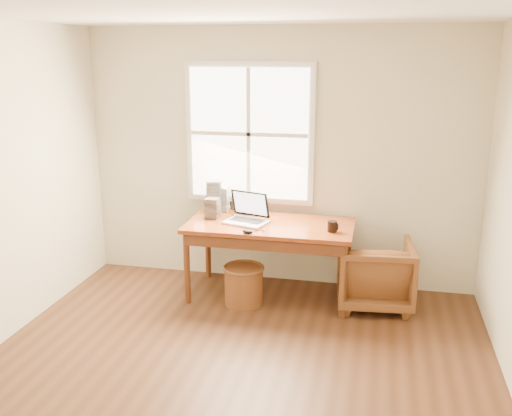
{
  "coord_description": "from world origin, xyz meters",
  "views": [
    {
      "loc": [
        1.0,
        -3.36,
        2.35
      ],
      "look_at": [
        -0.11,
        1.65,
        0.94
      ],
      "focal_mm": 40.0,
      "sensor_mm": 36.0,
      "label": 1
    }
  ],
  "objects_px": {
    "armchair": "(375,273)",
    "cd_stack_a": "(223,199)",
    "coffee_mug": "(332,226)",
    "wicker_stool": "(244,286)",
    "laptop": "(246,208)",
    "desk": "(270,225)"
  },
  "relations": [
    {
      "from": "armchair",
      "to": "laptop",
      "type": "distance_m",
      "value": 1.37
    },
    {
      "from": "armchair",
      "to": "cd_stack_a",
      "type": "bearing_deg",
      "value": -17.54
    },
    {
      "from": "wicker_stool",
      "to": "armchair",
      "type": "bearing_deg",
      "value": 11.27
    },
    {
      "from": "coffee_mug",
      "to": "cd_stack_a",
      "type": "bearing_deg",
      "value": 171.13
    },
    {
      "from": "wicker_stool",
      "to": "laptop",
      "type": "bearing_deg",
      "value": 96.14
    },
    {
      "from": "laptop",
      "to": "coffee_mug",
      "type": "relative_size",
      "value": 4.23
    },
    {
      "from": "desk",
      "to": "cd_stack_a",
      "type": "distance_m",
      "value": 0.67
    },
    {
      "from": "laptop",
      "to": "coffee_mug",
      "type": "bearing_deg",
      "value": 10.86
    },
    {
      "from": "wicker_stool",
      "to": "coffee_mug",
      "type": "height_order",
      "value": "coffee_mug"
    },
    {
      "from": "armchair",
      "to": "coffee_mug",
      "type": "height_order",
      "value": "coffee_mug"
    },
    {
      "from": "coffee_mug",
      "to": "laptop",
      "type": "bearing_deg",
      "value": -172.75
    },
    {
      "from": "coffee_mug",
      "to": "cd_stack_a",
      "type": "xyz_separation_m",
      "value": [
        -1.17,
        0.47,
        0.07
      ]
    },
    {
      "from": "desk",
      "to": "armchair",
      "type": "bearing_deg",
      "value": 0.0
    },
    {
      "from": "wicker_stool",
      "to": "laptop",
      "type": "distance_m",
      "value": 0.74
    },
    {
      "from": "desk",
      "to": "coffee_mug",
      "type": "relative_size",
      "value": 15.89
    },
    {
      "from": "wicker_stool",
      "to": "coffee_mug",
      "type": "relative_size",
      "value": 3.65
    },
    {
      "from": "cd_stack_a",
      "to": "wicker_stool",
      "type": "bearing_deg",
      "value": -58.0
    },
    {
      "from": "laptop",
      "to": "cd_stack_a",
      "type": "xyz_separation_m",
      "value": [
        -0.34,
        0.39,
        -0.03
      ]
    },
    {
      "from": "armchair",
      "to": "cd_stack_a",
      "type": "height_order",
      "value": "cd_stack_a"
    },
    {
      "from": "armchair",
      "to": "laptop",
      "type": "height_order",
      "value": "laptop"
    },
    {
      "from": "armchair",
      "to": "coffee_mug",
      "type": "distance_m",
      "value": 0.64
    },
    {
      "from": "cd_stack_a",
      "to": "desk",
      "type": "bearing_deg",
      "value": -30.5
    }
  ]
}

